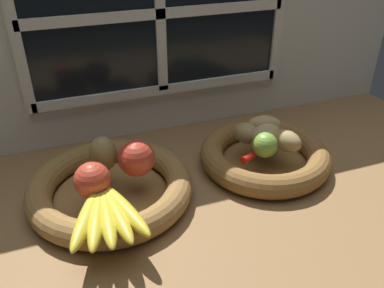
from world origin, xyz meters
The scene contains 14 objects.
ground_plane centered at (0.00, 0.00, -1.50)cm, with size 140.00×90.00×3.00cm, color olive.
back_wall centered at (0.00, 29.77, 27.88)cm, with size 140.00×4.60×55.00cm.
fruit_bowl_left centered at (-18.88, 3.30, 2.49)cm, with size 33.91×33.91×5.34cm.
fruit_bowl_right centered at (17.00, 3.30, 2.50)cm, with size 30.14×30.14×5.34cm.
apple_red_right centered at (-13.17, 2.36, 9.09)cm, with size 7.50×7.50×7.50cm, color #CC422D.
apple_red_front centered at (-22.50, -1.74, 8.79)cm, with size 6.90×6.90×6.90cm, color #CC422D.
pear_brown centered at (-19.16, 6.27, 9.12)cm, with size 5.49×5.73×7.55cm, color olive.
banana_bunch_front centered at (-21.49, -9.25, 6.80)cm, with size 14.93×18.88×2.91cm.
potato_small centered at (20.22, 0.08, 7.71)cm, with size 7.34×4.74×4.73cm, color #A38451.
potato_large centered at (17.00, 3.30, 7.93)cm, with size 7.48×5.70×5.18cm, color tan.
potato_oblong centered at (13.37, 6.12, 7.71)cm, with size 6.49×4.89×4.74cm, color #A38451.
potato_back centered at (19.01, 7.73, 7.84)cm, with size 7.97×4.52×4.99cm, color tan.
lime_near centered at (14.40, -0.60, 8.13)cm, with size 5.58×5.58×5.58cm, color #7AAD3D.
chili_pepper centered at (14.96, 0.93, 6.20)cm, with size 1.72×1.72×13.83cm, color red.
Camera 1 is at (-25.82, -64.49, 52.52)cm, focal length 37.34 mm.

